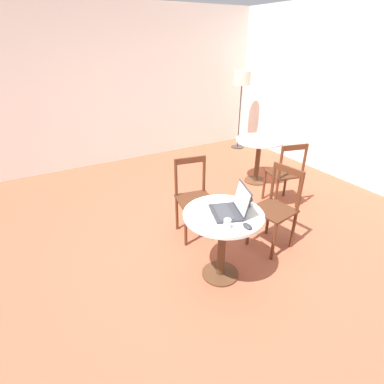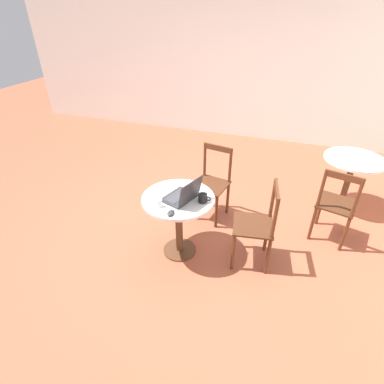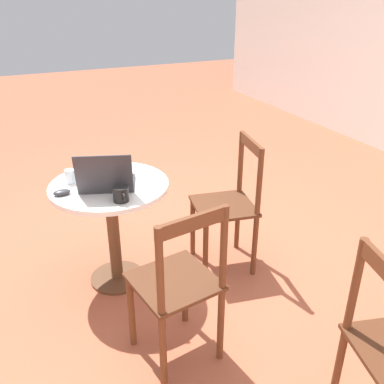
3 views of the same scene
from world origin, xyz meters
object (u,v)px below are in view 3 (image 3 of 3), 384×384
Objects in this scene: chair_near_back at (230,206)px; mug at (121,194)px; drinking_glass at (70,177)px; chair_near_right at (179,286)px; cafe_table_near at (111,206)px; mouse at (62,192)px; laptop at (107,180)px.

chair_near_back reaches higher than mug.
chair_near_back is 10.80× the size of drinking_glass.
chair_near_right and chair_near_back have the same top height.
chair_near_back is at bearing 79.49° from cafe_table_near.
drinking_glass is (-0.25, -0.99, 0.30)m from chair_near_back.
mouse is at bearing -127.02° from mug.
chair_near_back is 2.30× the size of laptop.
chair_near_back is at bearing 84.31° from mouse.
chair_near_right is at bearing 28.43° from mouse.
drinking_glass reaches higher than cafe_table_near.
cafe_table_near is at bearing 156.82° from laptop.
chair_near_right is 1.01m from drinking_glass.
mug is at bearing -167.52° from chair_near_right.
chair_near_back is 1.06m from drinking_glass.
laptop is (-0.08, -0.80, 0.30)m from chair_near_back.
drinking_glass is at bearing -104.34° from chair_near_back.
chair_near_back reaches higher than cafe_table_near.
drinking_glass is (-0.17, -0.18, -0.01)m from laptop.
cafe_table_near is at bearing 62.71° from drinking_glass.
chair_near_back reaches higher than drinking_glass.
laptop is at bearing 47.73° from drinking_glass.
mouse is 1.16× the size of drinking_glass.
mouse is at bearing -95.69° from chair_near_back.
cafe_table_near is 7.34× the size of mouse.
mouse is at bearing -151.57° from chair_near_right.
mug is 1.47× the size of drinking_glass.
laptop is 3.19× the size of mug.
chair_near_back is 7.35× the size of mug.
mouse is (-0.76, -0.41, 0.27)m from chair_near_right.
chair_near_right is 9.28× the size of mouse.
drinking_glass is (-0.11, -0.21, 0.20)m from cafe_table_near.
mouse is (-0.02, -0.26, -0.04)m from laptop.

